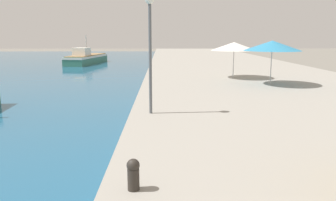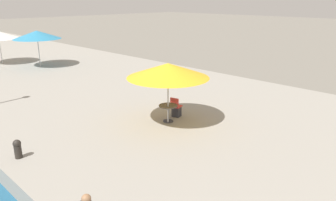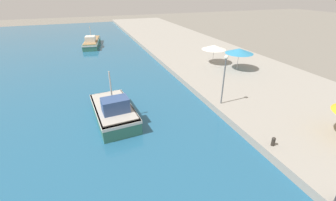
{
  "view_description": "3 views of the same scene",
  "coord_description": "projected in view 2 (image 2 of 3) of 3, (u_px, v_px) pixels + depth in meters",
  "views": [
    {
      "loc": [
        1.29,
        4.13,
        3.72
      ],
      "look_at": [
        1.5,
        15.42,
        1.46
      ],
      "focal_mm": 35.0,
      "sensor_mm": 36.0,
      "label": 1
    },
    {
      "loc": [
        -2.81,
        -0.23,
        5.78
      ],
      "look_at": [
        6.5,
        8.94,
        1.66
      ],
      "focal_mm": 35.0,
      "sensor_mm": 36.0,
      "label": 2
    },
    {
      "loc": [
        -10.28,
        1.24,
        10.3
      ],
      "look_at": [
        -4.0,
        18.0,
        1.26
      ],
      "focal_mm": 24.0,
      "sensor_mm": 36.0,
      "label": 3
    }
  ],
  "objects": [
    {
      "name": "cafe_umbrella_pink",
      "position": [
        168.0,
        70.0,
        13.32
      ],
      "size": [
        3.41,
        3.41,
        2.59
      ],
      "color": "#B7B7B7",
      "rests_on": "quay_promenade"
    },
    {
      "name": "cafe_umbrella_white",
      "position": [
        37.0,
        35.0,
        24.81
      ],
      "size": [
        3.55,
        3.55,
        2.74
      ],
      "color": "#B7B7B7",
      "rests_on": "quay_promenade"
    },
    {
      "name": "cafe_table",
      "position": [
        168.0,
        110.0,
        13.99
      ],
      "size": [
        0.8,
        0.8,
        0.74
      ],
      "color": "#333338",
      "rests_on": "quay_promenade"
    },
    {
      "name": "cafe_chair_left",
      "position": [
        176.0,
        110.0,
        14.65
      ],
      "size": [
        0.52,
        0.5,
        0.91
      ],
      "rotation": [
        0.0,
        0.0,
        -1.32
      ],
      "color": "#2D2D33",
      "rests_on": "quay_promenade"
    },
    {
      "name": "mooring_bollard",
      "position": [
        18.0,
        148.0,
        10.84
      ],
      "size": [
        0.26,
        0.26,
        0.65
      ],
      "color": "#2D2823",
      "rests_on": "quay_promenade"
    }
  ]
}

